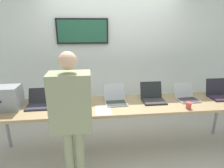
{
  "coord_description": "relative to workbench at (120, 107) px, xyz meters",
  "views": [
    {
      "loc": [
        -0.39,
        -2.48,
        1.92
      ],
      "look_at": [
        -0.1,
        0.17,
        1.05
      ],
      "focal_mm": 29.61,
      "sensor_mm": 36.0,
      "label": 1
    }
  ],
  "objects": [
    {
      "name": "laptop_station_0",
      "position": [
        -1.17,
        0.07,
        0.1
      ],
      "size": [
        0.34,
        0.34,
        0.22
      ],
      "color": "#25242B",
      "rests_on": "workbench"
    },
    {
      "name": "paper_sheet",
      "position": [
        -0.26,
        -0.17,
        0.05
      ],
      "size": [
        0.21,
        0.3,
        0.0
      ],
      "color": "white",
      "rests_on": "workbench"
    },
    {
      "name": "workbench",
      "position": [
        0.0,
        0.0,
        0.0
      ],
      "size": [
        3.74,
        0.7,
        0.79
      ],
      "color": "#947A54",
      "rests_on": "ground"
    },
    {
      "name": "coffee_mug",
      "position": [
        0.93,
        -0.25,
        0.09
      ],
      "size": [
        0.07,
        0.07,
        0.09
      ],
      "color": "#C6483D",
      "rests_on": "workbench"
    },
    {
      "name": "laptop_station_2",
      "position": [
        -0.06,
        0.08,
        0.1
      ],
      "size": [
        0.34,
        0.35,
        0.25
      ],
      "color": "#ACB4BC",
      "rests_on": "workbench"
    },
    {
      "name": "laptop_station_5",
      "position": [
        1.63,
        0.1,
        0.11
      ],
      "size": [
        0.34,
        0.34,
        0.28
      ],
      "color": "#24212B",
      "rests_on": "workbench"
    },
    {
      "name": "laptop_station_4",
      "position": [
        1.06,
        0.07,
        0.1
      ],
      "size": [
        0.33,
        0.34,
        0.23
      ],
      "color": "#ADB3B5",
      "rests_on": "workbench"
    },
    {
      "name": "laptop_station_1",
      "position": [
        -0.61,
        0.07,
        0.1
      ],
      "size": [
        0.34,
        0.32,
        0.23
      ],
      "color": "black",
      "rests_on": "workbench"
    },
    {
      "name": "equipment_box",
      "position": [
        -1.61,
        0.03,
        0.21
      ],
      "size": [
        0.42,
        0.31,
        0.33
      ],
      "color": "gray",
      "rests_on": "workbench"
    },
    {
      "name": "back_wall",
      "position": [
        -0.01,
        1.13,
        0.65
      ],
      "size": [
        8.0,
        0.11,
        2.77
      ],
      "color": "silver",
      "rests_on": "ground"
    },
    {
      "name": "laptop_station_3",
      "position": [
        0.52,
        0.08,
        0.11
      ],
      "size": [
        0.34,
        0.35,
        0.26
      ],
      "color": "black",
      "rests_on": "workbench"
    },
    {
      "name": "ground",
      "position": [
        0.0,
        0.0,
        -0.77
      ],
      "size": [
        8.0,
        8.0,
        0.04
      ],
      "primitive_type": "cube",
      "color": "#BBB4A7"
    },
    {
      "name": "person",
      "position": [
        -0.64,
        -0.62,
        0.26
      ],
      "size": [
        0.44,
        0.59,
        1.67
      ],
      "color": "gray",
      "rests_on": "ground"
    }
  ]
}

